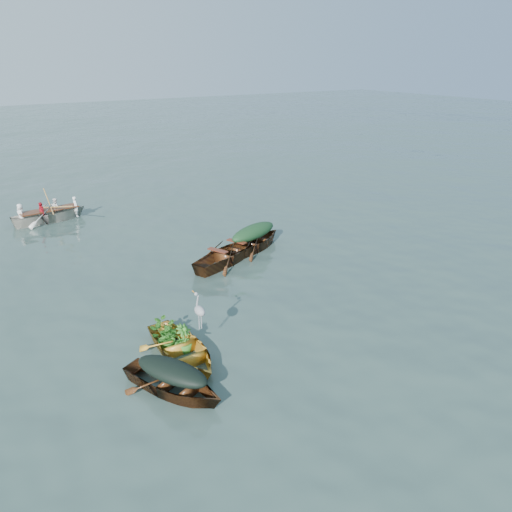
# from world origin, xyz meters

# --- Properties ---
(ground) EXTENTS (140.00, 140.00, 0.00)m
(ground) POSITION_xyz_m (0.00, 0.00, 0.00)
(ground) COLOR #374D47
(ground) RESTS_ON ground
(yellow_dinghy) EXTENTS (1.64, 3.41, 0.91)m
(yellow_dinghy) POSITION_xyz_m (-3.44, -1.51, 0.00)
(yellow_dinghy) COLOR gold
(yellow_dinghy) RESTS_ON ground
(dark_covered_boat) EXTENTS (2.54, 3.47, 0.79)m
(dark_covered_boat) POSITION_xyz_m (-4.15, -2.60, 0.00)
(dark_covered_boat) COLOR #523013
(dark_covered_boat) RESTS_ON ground
(green_tarp_boat) EXTENTS (4.37, 2.70, 0.96)m
(green_tarp_boat) POSITION_xyz_m (1.73, 3.58, 0.00)
(green_tarp_boat) COLOR #4C2511
(green_tarp_boat) RESTS_ON ground
(open_wooden_boat) EXTENTS (4.53, 2.96, 1.01)m
(open_wooden_boat) POSITION_xyz_m (0.35, 3.05, 0.00)
(open_wooden_boat) COLOR #543115
(open_wooden_boat) RESTS_ON ground
(rowed_boat) EXTENTS (4.45, 1.77, 1.04)m
(rowed_boat) POSITION_xyz_m (-3.88, 11.13, 0.00)
(rowed_boat) COLOR silver
(rowed_boat) RESTS_ON ground
(dark_tarp_cover) EXTENTS (1.40, 1.91, 0.40)m
(dark_tarp_cover) POSITION_xyz_m (-4.15, -2.60, 0.59)
(dark_tarp_cover) COLOR black
(dark_tarp_cover) RESTS_ON dark_covered_boat
(green_tarp_cover) EXTENTS (2.40, 1.49, 0.52)m
(green_tarp_cover) POSITION_xyz_m (1.73, 3.58, 0.74)
(green_tarp_cover) COLOR #17391C
(green_tarp_cover) RESTS_ON green_tarp_boat
(thwart_benches) EXTENTS (2.32, 1.61, 0.04)m
(thwart_benches) POSITION_xyz_m (0.35, 3.05, 0.53)
(thwart_benches) COLOR #522013
(thwart_benches) RESTS_ON open_wooden_boat
(heron) EXTENTS (0.30, 0.42, 0.92)m
(heron) POSITION_xyz_m (-2.90, -1.43, 0.91)
(heron) COLOR #9A9EA2
(heron) RESTS_ON yellow_dinghy
(dinghy_weeds) EXTENTS (0.75, 0.94, 0.60)m
(dinghy_weeds) POSITION_xyz_m (-3.45, -0.96, 0.75)
(dinghy_weeds) COLOR #2E661A
(dinghy_weeds) RESTS_ON yellow_dinghy
(rowers) EXTENTS (3.15, 1.50, 0.76)m
(rowers) POSITION_xyz_m (-3.88, 11.13, 0.90)
(rowers) COLOR white
(rowers) RESTS_ON rowed_boat
(oars) EXTENTS (0.88, 2.65, 0.06)m
(oars) POSITION_xyz_m (-3.88, 11.13, 0.55)
(oars) COLOR #A0773D
(oars) RESTS_ON rowed_boat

